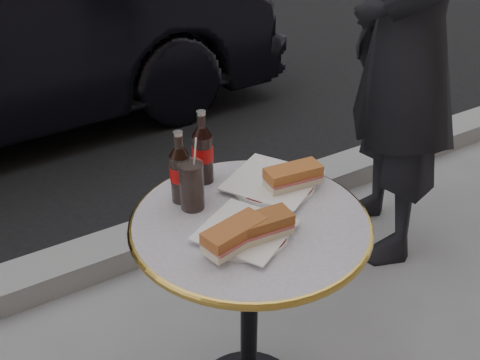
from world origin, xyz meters
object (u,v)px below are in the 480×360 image
plate_left (246,233)px  cola_bottle_left (180,167)px  pedestrian (410,36)px  cola_bottle_right (202,147)px  plate_right (273,183)px  cola_glass (192,186)px  bistro_table (249,321)px

plate_left → cola_bottle_left: size_ratio=1.04×
pedestrian → cola_bottle_right: bearing=-56.0°
plate_left → pedestrian: (1.04, 0.48, 0.20)m
plate_right → cola_bottle_left: 0.28m
cola_glass → bistro_table: bearing=-49.8°
cola_bottle_right → cola_glass: bearing=-130.7°
bistro_table → cola_glass: 0.46m
plate_right → cola_bottle_right: bearing=140.9°
bistro_table → plate_right: (0.14, 0.10, 0.37)m
cola_bottle_right → plate_right: bearing=-39.1°
plate_right → pedestrian: bearing=21.1°
cola_bottle_right → cola_glass: cola_bottle_right is taller
cola_bottle_left → pedestrian: size_ratio=0.11×
bistro_table → cola_bottle_right: (-0.01, 0.22, 0.47)m
plate_right → cola_bottle_left: size_ratio=1.18×
plate_left → cola_bottle_left: cola_bottle_left is taller
cola_glass → pedestrian: (1.09, 0.31, 0.14)m
plate_left → cola_bottle_left: 0.25m
bistro_table → plate_right: bearing=36.0°
bistro_table → pedestrian: pedestrian is taller
plate_right → pedestrian: (0.85, 0.33, 0.20)m
cola_glass → pedestrian: pedestrian is taller
cola_bottle_left → plate_right: bearing=-14.7°
bistro_table → cola_bottle_left: size_ratio=3.59×
cola_bottle_right → cola_bottle_left: bearing=-149.2°
bistro_table → cola_glass: cola_glass is taller
plate_left → pedestrian: pedestrian is taller
cola_glass → plate_left: bearing=-72.6°
cola_bottle_left → pedestrian: (1.10, 0.26, 0.11)m
plate_left → pedestrian: bearing=24.9°
cola_bottle_right → pedestrian: size_ratio=0.11×
plate_left → plate_right: plate_right is taller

